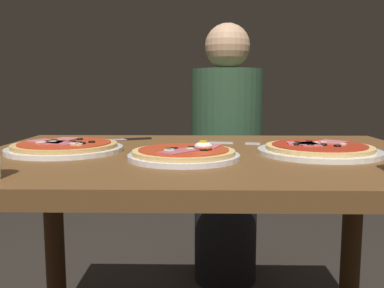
% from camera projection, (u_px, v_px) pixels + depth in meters
% --- Properties ---
extents(dining_table, '(1.20, 0.83, 0.72)m').
position_uv_depth(dining_table, '(203.00, 193.00, 1.12)').
color(dining_table, brown).
rests_on(dining_table, ground).
extents(pizza_foreground, '(0.27, 0.27, 0.05)m').
position_uv_depth(pizza_foreground, '(184.00, 154.00, 1.00)').
color(pizza_foreground, white).
rests_on(pizza_foreground, dining_table).
extents(pizza_across_left, '(0.32, 0.32, 0.03)m').
position_uv_depth(pizza_across_left, '(319.00, 149.00, 1.08)').
color(pizza_across_left, white).
rests_on(pizza_across_left, dining_table).
extents(pizza_across_right, '(0.31, 0.31, 0.03)m').
position_uv_depth(pizza_across_right, '(65.00, 147.00, 1.12)').
color(pizza_across_right, white).
rests_on(pizza_across_right, dining_table).
extents(fork, '(0.16, 0.04, 0.00)m').
position_uv_depth(fork, '(230.00, 143.00, 1.28)').
color(fork, silver).
rests_on(fork, dining_table).
extents(knife, '(0.19, 0.09, 0.01)m').
position_uv_depth(knife, '(127.00, 139.00, 1.38)').
color(knife, silver).
rests_on(knife, dining_table).
extents(diner_person, '(0.32, 0.32, 1.18)m').
position_uv_depth(diner_person, '(226.00, 162.00, 1.90)').
color(diner_person, black).
rests_on(diner_person, ground).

